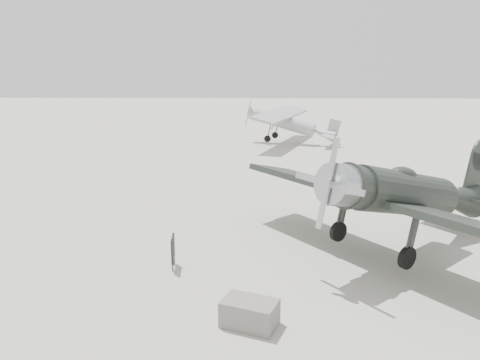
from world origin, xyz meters
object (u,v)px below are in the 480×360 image
(equipment_block, at_px, (250,313))
(sign_board, at_px, (173,249))
(highwing_monoplane, at_px, (288,120))
(lowwing_monoplane, at_px, (410,195))

(equipment_block, relative_size, sign_board, 1.22)
(highwing_monoplane, distance_m, equipment_block, 29.69)
(highwing_monoplane, height_order, equipment_block, highwing_monoplane)
(lowwing_monoplane, height_order, highwing_monoplane, lowwing_monoplane)
(highwing_monoplane, bearing_deg, equipment_block, -76.71)
(highwing_monoplane, height_order, sign_board, highwing_monoplane)
(lowwing_monoplane, height_order, sign_board, lowwing_monoplane)
(lowwing_monoplane, xyz_separation_m, highwing_monoplane, (-2.57, 24.43, -0.19))
(equipment_block, bearing_deg, lowwing_monoplane, 41.65)
(equipment_block, bearing_deg, sign_board, 126.60)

